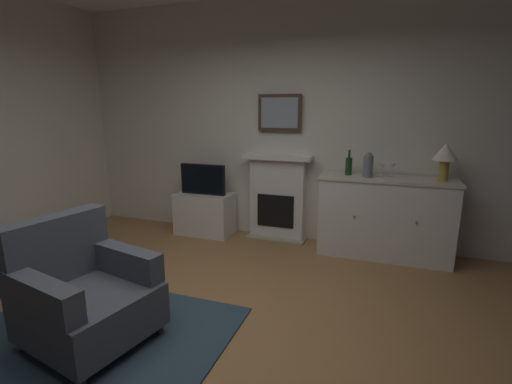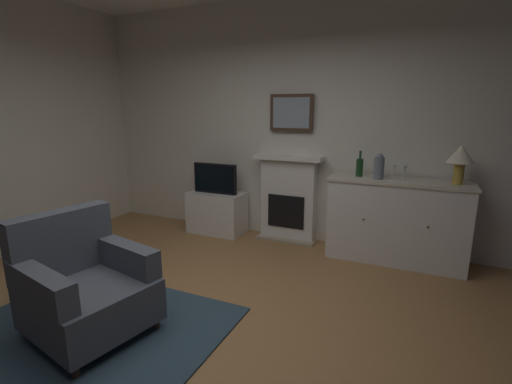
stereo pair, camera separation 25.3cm
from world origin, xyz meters
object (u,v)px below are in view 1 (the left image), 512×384
wine_glass_center (392,167)px  armchair (83,293)px  fireplace_unit (277,197)px  potted_plant_fern (11,246)px  framed_picture (280,113)px  wine_glass_left (382,167)px  wine_bottle (349,166)px  vase_decorative (368,165)px  tv_cabinet (205,214)px  tv_set (203,179)px  sideboard_cabinet (384,217)px  table_lamp (445,155)px

wine_glass_center → armchair: size_ratio=0.17×
fireplace_unit → armchair: (-0.70, -2.58, -0.17)m
fireplace_unit → potted_plant_fern: size_ratio=2.56×
framed_picture → wine_glass_left: size_ratio=3.33×
wine_bottle → vase_decorative: bearing=-20.3°
wine_glass_left → armchair: (-1.95, -2.34, -0.67)m
wine_bottle → wine_glass_left: bearing=-14.0°
vase_decorative → fireplace_unit: bearing=168.4°
framed_picture → tv_cabinet: (-0.98, -0.21, -1.34)m
wine_glass_left → tv_set: (-2.22, 0.05, -0.29)m
tv_set → wine_bottle: bearing=1.2°
fireplace_unit → tv_cabinet: (-0.98, -0.16, -0.27)m
sideboard_cabinet → tv_set: 2.31m
wine_glass_left → wine_glass_center: same height
fireplace_unit → armchair: bearing=-105.2°
wine_bottle → armchair: 2.97m
fireplace_unit → sideboard_cabinet: (1.32, -0.18, -0.08)m
tv_set → tv_cabinet: bearing=90.0°
tv_cabinet → potted_plant_fern: bearing=-129.7°
tv_cabinet → vase_decorative: bearing=-1.8°
table_lamp → wine_glass_left: 0.64m
wine_bottle → wine_glass_center: 0.47m
tv_cabinet → potted_plant_fern: size_ratio=1.74×
fireplace_unit → vase_decorative: bearing=-11.6°
sideboard_cabinet → wine_glass_center: size_ratio=8.90×
framed_picture → armchair: size_ratio=0.58×
wine_glass_left → armchair: bearing=-129.8°
tv_cabinet → tv_set: tv_set is taller
table_lamp → sideboard_cabinet: bearing=-180.0°
framed_picture → wine_bottle: bearing=-12.2°
framed_picture → tv_cabinet: 1.67m
fireplace_unit → sideboard_cabinet: 1.33m
table_lamp → wine_bottle: (-0.98, 0.03, -0.17)m
fireplace_unit → framed_picture: size_ratio=2.00×
wine_glass_left → tv_cabinet: bearing=178.1°
wine_glass_center → armchair: 3.23m
framed_picture → tv_set: framed_picture is taller
wine_bottle → tv_set: (-1.86, -0.04, -0.27)m
table_lamp → tv_set: table_lamp is taller
wine_bottle → wine_glass_center: (0.47, -0.03, 0.01)m
wine_glass_left → potted_plant_fern: (-3.63, -1.63, -0.79)m
armchair → wine_bottle: bearing=56.8°
tv_set → table_lamp: bearing=0.2°
fireplace_unit → table_lamp: size_ratio=2.75×
wine_glass_left → tv_cabinet: wine_glass_left is taller
fireplace_unit → sideboard_cabinet: bearing=-7.7°
wine_glass_center → tv_cabinet: 2.46m
wine_glass_center → wine_bottle: bearing=176.3°
fireplace_unit → tv_set: (-0.98, -0.19, 0.21)m
sideboard_cabinet → armchair: size_ratio=1.55×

